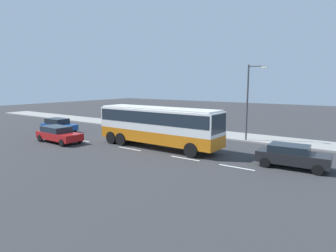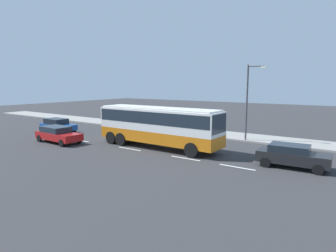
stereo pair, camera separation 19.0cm
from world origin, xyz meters
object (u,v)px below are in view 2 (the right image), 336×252
(car_red_compact, at_px, (58,134))
(street_lamp, at_px, (249,97))
(coach_bus, at_px, (158,123))
(car_blue_saloon, at_px, (58,125))
(car_black_sedan, at_px, (292,155))
(pedestrian_near_curb, at_px, (167,119))

(car_red_compact, bearing_deg, street_lamp, 38.12)
(coach_bus, height_order, street_lamp, street_lamp)
(coach_bus, bearing_deg, car_blue_saloon, -179.25)
(car_black_sedan, height_order, car_red_compact, car_black_sedan)
(car_black_sedan, bearing_deg, car_blue_saloon, 177.66)
(coach_bus, bearing_deg, car_red_compact, -157.50)
(car_blue_saloon, bearing_deg, car_red_compact, -34.16)
(car_black_sedan, xyz_separation_m, car_blue_saloon, (-24.42, -0.23, -0.00))
(car_black_sedan, xyz_separation_m, street_lamp, (-5.26, 6.55, 3.30))
(car_black_sedan, distance_m, pedestrian_near_curb, 17.97)
(car_black_sedan, bearing_deg, street_lamp, 125.89)
(street_lamp, bearing_deg, pedestrian_near_curb, 168.94)
(car_blue_saloon, bearing_deg, pedestrian_near_curb, 45.79)
(pedestrian_near_curb, bearing_deg, coach_bus, 90.27)
(car_blue_saloon, bearing_deg, street_lamp, 19.66)
(coach_bus, distance_m, car_blue_saloon, 13.97)
(coach_bus, relative_size, car_blue_saloon, 2.53)
(car_red_compact, height_order, street_lamp, street_lamp)
(car_red_compact, relative_size, street_lamp, 0.71)
(car_black_sedan, xyz_separation_m, pedestrian_near_curb, (-15.77, 8.60, 0.40))
(car_blue_saloon, distance_m, pedestrian_near_curb, 12.37)
(car_black_sedan, relative_size, pedestrian_near_curb, 2.45)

